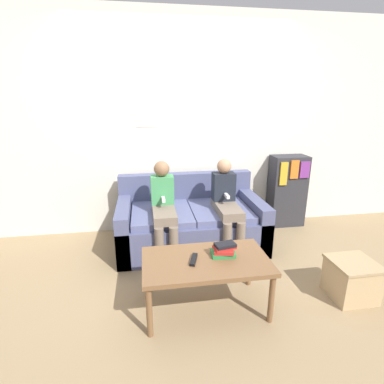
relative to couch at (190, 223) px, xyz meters
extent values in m
plane|color=#937A56|center=(0.00, -0.57, -0.26)|extent=(10.00, 10.00, 0.00)
cube|color=silver|center=(0.00, 0.55, 1.04)|extent=(8.00, 0.06, 2.60)
cube|color=silver|center=(-0.44, 0.52, 1.18)|extent=(0.26, 0.00, 0.28)
cube|color=#4C5175|center=(0.00, -0.04, -0.07)|extent=(1.61, 0.91, 0.39)
cube|color=#4C5175|center=(0.00, 0.35, 0.31)|extent=(1.61, 0.14, 0.38)
cube|color=#4C5175|center=(-0.73, -0.04, 0.01)|extent=(0.14, 0.91, 0.55)
cube|color=#4C5175|center=(0.73, -0.04, 0.01)|extent=(0.14, 0.91, 0.55)
cube|color=slate|center=(-0.33, -0.07, 0.16)|extent=(0.64, 0.75, 0.07)
cube|color=slate|center=(0.33, -0.07, 0.16)|extent=(0.64, 0.75, 0.07)
cube|color=brown|center=(-0.05, -1.12, 0.16)|extent=(0.99, 0.57, 0.04)
cylinder|color=brown|center=(-0.50, -1.37, -0.06)|extent=(0.04, 0.04, 0.40)
cylinder|color=brown|center=(0.40, -1.37, -0.06)|extent=(0.04, 0.04, 0.40)
cylinder|color=brown|center=(-0.50, -0.88, -0.06)|extent=(0.04, 0.04, 0.40)
cylinder|color=brown|center=(0.40, -0.88, -0.06)|extent=(0.04, 0.04, 0.40)
cylinder|color=#756656|center=(-0.38, -0.52, -0.03)|extent=(0.09, 0.09, 0.46)
cylinder|color=#756656|center=(-0.24, -0.52, -0.03)|extent=(0.09, 0.09, 0.46)
cube|color=#756656|center=(-0.31, -0.23, 0.24)|extent=(0.23, 0.56, 0.09)
cube|color=#429356|center=(-0.31, -0.07, 0.43)|extent=(0.24, 0.16, 0.30)
sphere|color=#8C6647|center=(-0.31, -0.07, 0.66)|extent=(0.16, 0.16, 0.16)
cube|color=white|center=(-0.31, -0.22, 0.37)|extent=(0.03, 0.12, 0.03)
cylinder|color=#756656|center=(0.29, -0.52, -0.03)|extent=(0.09, 0.09, 0.46)
cylinder|color=#756656|center=(0.43, -0.52, -0.03)|extent=(0.09, 0.09, 0.46)
cube|color=#756656|center=(0.36, -0.23, 0.24)|extent=(0.23, 0.56, 0.09)
cube|color=#1E232D|center=(0.36, -0.07, 0.44)|extent=(0.24, 0.16, 0.31)
sphere|color=tan|center=(0.36, -0.07, 0.67)|extent=(0.16, 0.16, 0.16)
cube|color=white|center=(0.36, -0.22, 0.38)|extent=(0.03, 0.12, 0.03)
cube|color=black|center=(-0.15, -1.13, 0.19)|extent=(0.09, 0.17, 0.02)
cube|color=#2D8442|center=(0.10, -1.08, 0.19)|extent=(0.19, 0.14, 0.03)
cube|color=red|center=(0.10, -1.08, 0.22)|extent=(0.18, 0.17, 0.03)
cube|color=red|center=(0.11, -1.08, 0.25)|extent=(0.19, 0.13, 0.02)
cube|color=black|center=(0.11, -1.09, 0.27)|extent=(0.18, 0.12, 0.03)
cube|color=#2D2D33|center=(1.35, 0.37, 0.20)|extent=(0.45, 0.26, 0.93)
cube|color=gold|center=(1.21, 0.23, 0.48)|extent=(0.09, 0.02, 0.29)
cube|color=orange|center=(1.35, 0.23, 0.52)|extent=(0.10, 0.02, 0.23)
cube|color=#7A3389|center=(1.49, 0.23, 0.52)|extent=(0.12, 0.02, 0.21)
cube|color=tan|center=(1.20, -1.19, -0.11)|extent=(0.35, 0.34, 0.31)
cube|color=tan|center=(1.20, -1.19, 0.06)|extent=(0.37, 0.36, 0.02)
camera|label=1|loc=(-0.49, -3.14, 1.38)|focal=28.00mm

